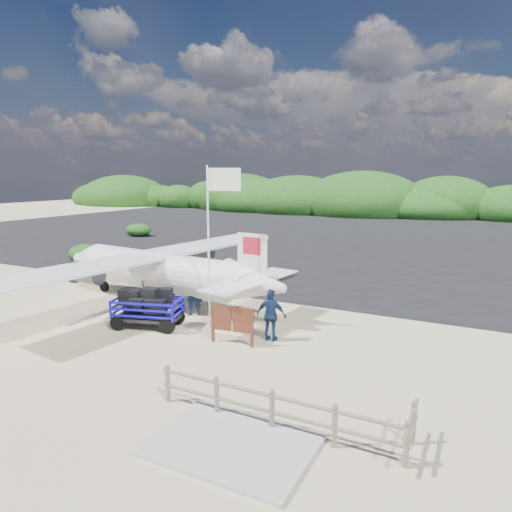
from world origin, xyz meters
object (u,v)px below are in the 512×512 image
(baggage_cart, at_px, (149,327))
(signboard, at_px, (232,344))
(flagpole, at_px, (210,328))
(crew_a, at_px, (194,293))
(crew_c, at_px, (271,315))
(crew_b, at_px, (245,277))

(baggage_cart, distance_m, signboard, 3.84)
(baggage_cart, xyz_separation_m, flagpole, (2.21, 0.98, 0.00))
(flagpole, xyz_separation_m, signboard, (1.62, -1.08, 0.00))
(flagpole, distance_m, crew_a, 2.11)
(crew_c, bearing_deg, baggage_cart, 5.35)
(crew_a, xyz_separation_m, crew_c, (4.18, -1.25, -0.00))
(flagpole, bearing_deg, crew_a, 143.04)
(signboard, relative_size, crew_b, 1.11)
(signboard, relative_size, crew_a, 0.90)
(signboard, distance_m, crew_c, 1.71)
(signboard, bearing_deg, crew_b, 109.69)
(flagpole, bearing_deg, baggage_cart, -156.22)
(flagpole, height_order, signboard, flagpole)
(crew_a, height_order, crew_b, crew_a)
(baggage_cart, distance_m, crew_a, 2.42)
(baggage_cart, relative_size, crew_a, 1.46)
(crew_a, xyz_separation_m, crew_b, (0.09, 4.36, -0.18))
(crew_a, relative_size, crew_c, 1.01)
(crew_c, bearing_deg, crew_a, -21.24)
(signboard, distance_m, crew_a, 3.94)
(baggage_cart, xyz_separation_m, crew_c, (4.89, 0.85, 0.94))
(signboard, height_order, crew_a, crew_a)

